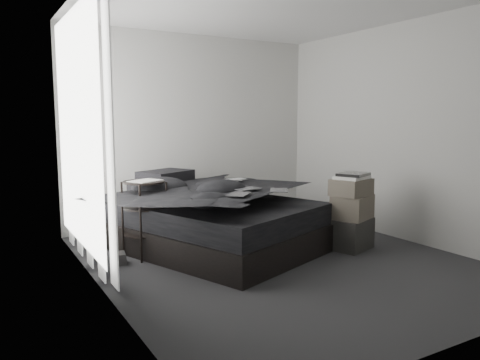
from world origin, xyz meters
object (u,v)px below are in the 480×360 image
laptop (234,174)px  side_stand (145,219)px  bed (214,235)px  box_lower (350,233)px

laptop → side_stand: (-1.14, -0.10, -0.40)m
bed → laptop: 0.77m
bed → laptop: (0.36, 0.19, 0.66)m
bed → box_lower: bearing=-50.9°
side_stand → bed: bearing=-6.4°
bed → laptop: laptop is taller
side_stand → box_lower: 2.29m
bed → laptop: size_ratio=6.24×
side_stand → box_lower: (2.10, -0.88, -0.23)m
bed → side_stand: 0.82m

